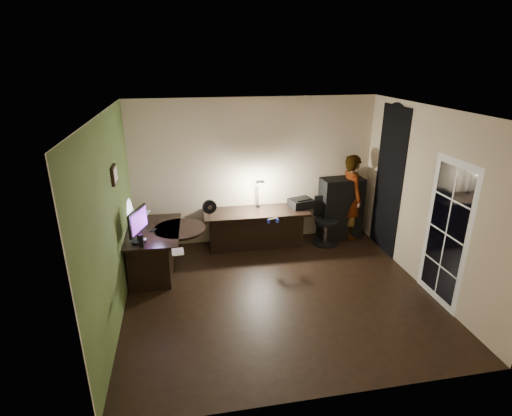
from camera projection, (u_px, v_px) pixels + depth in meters
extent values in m
cube|color=black|center=(278.00, 294.00, 6.02)|extent=(4.50, 4.00, 0.01)
cube|color=silver|center=(283.00, 111.00, 5.06)|extent=(4.50, 4.00, 0.01)
cube|color=#C7B392|center=(255.00, 172.00, 7.38)|extent=(4.50, 0.01, 2.70)
cube|color=#C7B392|center=(332.00, 287.00, 3.70)|extent=(4.50, 0.01, 2.70)
cube|color=#C7B392|center=(111.00, 222.00, 5.15)|extent=(0.01, 4.00, 2.70)
cube|color=#C7B392|center=(428.00, 200.00, 5.93)|extent=(0.01, 4.00, 2.70)
cube|color=#485F2C|center=(112.00, 222.00, 5.16)|extent=(0.00, 4.00, 2.70)
cube|color=black|center=(389.00, 181.00, 7.00)|extent=(0.01, 0.90, 2.60)
cube|color=white|center=(446.00, 234.00, 5.52)|extent=(0.02, 0.92, 2.10)
cube|color=black|center=(114.00, 175.00, 5.40)|extent=(0.04, 0.30, 0.25)
cube|color=black|center=(155.00, 252.00, 6.44)|extent=(0.89, 1.39, 0.78)
cube|color=black|center=(256.00, 229.00, 7.38)|extent=(1.92, 0.70, 0.71)
cube|color=black|center=(341.00, 208.00, 7.72)|extent=(0.82, 0.44, 1.20)
cube|color=silver|center=(137.00, 217.00, 6.65)|extent=(0.28, 0.25, 0.10)
cube|color=silver|center=(138.00, 207.00, 6.60)|extent=(0.41, 0.39, 0.24)
cube|color=black|center=(137.00, 230.00, 5.82)|extent=(0.29, 0.56, 0.36)
ellipsoid|color=silver|center=(145.00, 239.00, 5.91)|extent=(0.07, 0.09, 0.03)
cube|color=black|center=(153.00, 230.00, 6.26)|extent=(0.11, 0.14, 0.01)
cube|color=black|center=(155.00, 234.00, 6.12)|extent=(0.03, 0.13, 0.01)
cylinder|color=black|center=(141.00, 241.00, 5.69)|extent=(0.07, 0.07, 0.19)
cube|color=silver|center=(178.00, 252.00, 5.56)|extent=(0.17, 0.23, 0.01)
cube|color=black|center=(210.00, 210.00, 6.83)|extent=(0.27, 0.18, 0.37)
cube|color=#26339C|center=(273.00, 220.00, 6.77)|extent=(0.21, 0.13, 0.09)
cube|color=black|center=(301.00, 203.00, 7.44)|extent=(0.49, 0.42, 0.19)
cube|color=black|center=(258.00, 192.00, 7.35)|extent=(0.24, 0.32, 0.62)
cube|color=black|center=(326.00, 221.00, 7.50)|extent=(0.50, 0.50, 0.90)
imported|color=#D8A88C|center=(351.00, 197.00, 7.65)|extent=(0.42, 0.61, 1.65)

